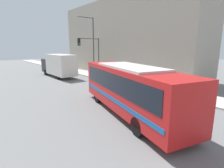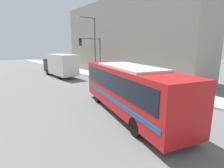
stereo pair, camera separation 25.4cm
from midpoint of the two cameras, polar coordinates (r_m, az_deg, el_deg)
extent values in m
plane|color=slate|center=(11.99, 12.56, -9.65)|extent=(120.00, 120.00, 0.00)
cube|color=#B7B2A8|center=(31.03, -9.45, 3.93)|extent=(3.11, 70.00, 0.14)
cube|color=#9E9384|center=(28.53, 4.60, 14.57)|extent=(6.00, 25.99, 11.27)
cube|color=red|center=(11.39, 6.07, -1.35)|extent=(5.02, 10.42, 2.66)
cube|color=black|center=(11.29, 6.12, 1.01)|extent=(4.85, 9.65, 1.11)
cube|color=#19599E|center=(11.54, 6.00, -4.18)|extent=(4.95, 10.04, 0.24)
cube|color=silver|center=(11.15, 6.22, 5.57)|extent=(3.64, 5.97, 0.16)
cylinder|color=black|center=(14.88, 3.73, -3.10)|extent=(0.53, 1.02, 0.98)
cylinder|color=black|center=(14.06, -4.24, -4.02)|extent=(0.53, 1.02, 0.98)
cylinder|color=black|center=(10.24, 19.17, -10.95)|extent=(0.53, 1.02, 0.98)
cylinder|color=black|center=(9.01, 8.53, -13.64)|extent=(0.53, 1.02, 0.98)
cube|color=silver|center=(26.12, -15.58, 6.14)|extent=(2.33, 5.75, 2.85)
cube|color=#262628|center=(29.87, -18.55, 5.86)|extent=(2.22, 2.24, 2.03)
cylinder|color=black|center=(29.28, -20.02, 3.64)|extent=(0.25, 0.90, 0.90)
cylinder|color=black|center=(24.93, -16.57, 2.51)|extent=(0.25, 0.90, 0.90)
cylinder|color=red|center=(18.21, 12.55, -0.71)|extent=(0.22, 0.22, 0.60)
sphere|color=red|center=(18.13, 12.61, 0.41)|extent=(0.21, 0.21, 0.21)
cylinder|color=red|center=(18.13, 12.86, -0.69)|extent=(0.10, 0.13, 0.10)
cylinder|color=#47474C|center=(24.61, -3.60, 8.49)|extent=(0.16, 0.16, 5.42)
cylinder|color=#47474C|center=(23.71, -6.97, 14.49)|extent=(3.20, 0.11, 0.11)
cube|color=black|center=(22.99, -9.99, 13.35)|extent=(0.30, 0.24, 0.90)
sphere|color=#19D83F|center=(22.86, -9.80, 12.80)|extent=(0.18, 0.18, 0.18)
cylinder|color=#47474C|center=(22.44, 0.40, 2.69)|extent=(0.06, 0.06, 1.15)
cylinder|color=#4C4C51|center=(22.34, 0.41, 4.42)|extent=(0.14, 0.14, 0.22)
cylinder|color=#47474C|center=(25.78, -5.27, 11.74)|extent=(0.18, 0.18, 8.22)
cylinder|color=#47474C|center=(25.44, -7.88, 20.74)|extent=(2.40, 0.11, 0.11)
ellipsoid|color=gray|center=(24.84, -10.43, 20.69)|extent=(0.56, 0.28, 0.20)
camera|label=1|loc=(0.13, -89.49, 0.11)|focal=28.00mm
camera|label=2|loc=(0.13, 90.51, -0.11)|focal=28.00mm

